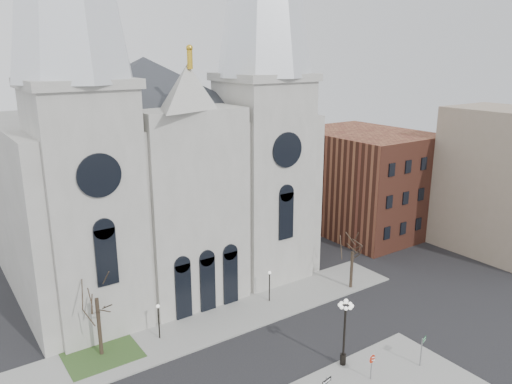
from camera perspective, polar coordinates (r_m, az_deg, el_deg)
ground at (r=41.03m, az=4.47°, el=-20.90°), size 160.00×160.00×0.00m
sidewalk_far at (r=48.55m, az=-4.01°, el=-14.48°), size 40.00×6.00×0.14m
grass_patch at (r=45.65m, az=-17.21°, el=-17.31°), size 6.00×5.00×0.18m
cathedral at (r=52.94m, az=-11.09°, el=8.92°), size 33.00×26.66×54.00m
bg_building_brick at (r=71.84m, az=12.11°, el=1.25°), size 14.00×18.00×14.00m
bg_building_tan at (r=68.71m, az=26.61°, el=0.99°), size 10.00×14.00×18.00m
tree_left at (r=42.98m, az=-17.80°, el=-11.13°), size 3.20×3.20×7.50m
tree_right at (r=53.69m, az=10.99°, el=-6.46°), size 3.20×3.20×6.00m
ped_lamp_left at (r=45.50m, az=-11.09°, el=-13.69°), size 0.32×0.32×3.26m
ped_lamp_right at (r=50.79m, az=1.55°, el=-10.13°), size 0.32×0.32×3.26m
stop_sign at (r=41.08m, az=13.09°, el=-18.31°), size 0.77×0.25×2.20m
globe_lamp at (r=41.26m, az=10.12°, el=-14.59°), size 1.28×1.28×5.81m
street_name_sign at (r=43.75m, az=18.42°, el=-16.69°), size 0.75×0.29×2.45m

